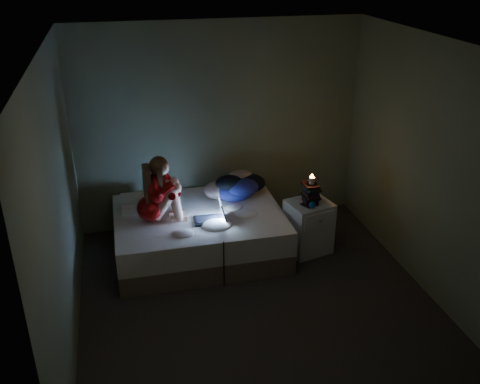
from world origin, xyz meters
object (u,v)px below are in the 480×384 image
object	(u,v)px
woman	(149,190)
phone	(304,205)
bed	(199,233)
candle	(312,182)
laptop	(209,211)
nightstand	(308,227)

from	to	relation	value
woman	phone	xyz separation A→B (m)	(1.74, -0.22, -0.27)
bed	candle	world-z (taller)	candle
laptop	candle	distance (m)	1.22
nightstand	phone	size ratio (longest dim) A/B	4.57
laptop	phone	world-z (taller)	laptop
bed	nightstand	bearing A→B (deg)	-10.70
bed	woman	xyz separation A→B (m)	(-0.55, -0.07, 0.65)
bed	woman	size ratio (longest dim) A/B	2.49
candle	phone	size ratio (longest dim) A/B	0.57
laptop	bed	bearing A→B (deg)	115.99
woman	laptop	distance (m)	0.70
bed	laptop	world-z (taller)	laptop
laptop	phone	bearing A→B (deg)	-0.48
woman	phone	size ratio (longest dim) A/B	5.54
laptop	phone	distance (m)	1.11
nightstand	candle	size ratio (longest dim) A/B	7.99
woman	nightstand	bearing A→B (deg)	-7.28
candle	bed	bearing A→B (deg)	169.70
bed	candle	bearing A→B (deg)	-10.30
woman	nightstand	world-z (taller)	woman
woman	phone	world-z (taller)	woman
candle	phone	xyz separation A→B (m)	(-0.10, -0.06, -0.25)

